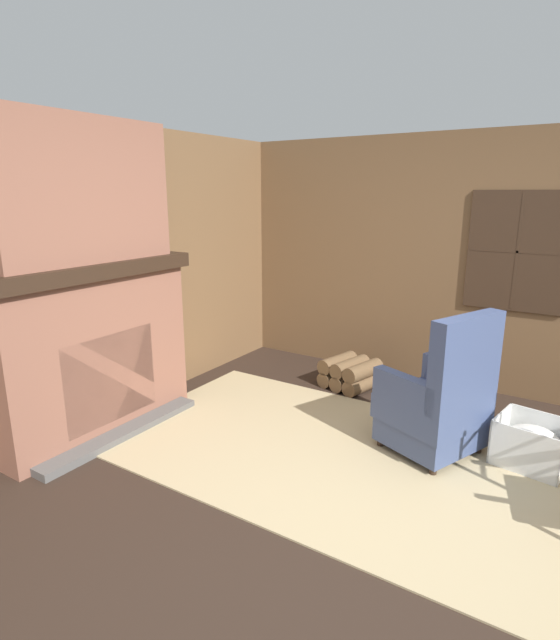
# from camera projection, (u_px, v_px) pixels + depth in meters

# --- Properties ---
(ground_plane) EXTENTS (14.00, 14.00, 0.00)m
(ground_plane) POSITION_uv_depth(u_px,v_px,m) (377.00, 532.00, 2.75)
(ground_plane) COLOR #2D2119
(wood_panel_wall_left) EXTENTS (0.06, 5.52, 2.35)m
(wood_panel_wall_left) POSITION_uv_depth(u_px,v_px,m) (73.00, 280.00, 3.76)
(wood_panel_wall_left) COLOR brown
(wood_panel_wall_left) RESTS_ON ground
(wood_panel_wall_back) EXTENTS (5.52, 0.09, 2.35)m
(wood_panel_wall_back) POSITION_uv_depth(u_px,v_px,m) (489.00, 265.00, 4.48)
(wood_panel_wall_back) COLOR brown
(wood_panel_wall_back) RESTS_ON ground
(fireplace_hearth) EXTENTS (0.54, 1.67, 1.33)m
(fireplace_hearth) POSITION_uv_depth(u_px,v_px,m) (97.00, 350.00, 3.78)
(fireplace_hearth) COLOR brown
(fireplace_hearth) RESTS_ON ground
(chimney_breast) EXTENTS (0.29, 1.38, 1.01)m
(chimney_breast) POSITION_uv_depth(u_px,v_px,m) (80.00, 191.00, 3.49)
(chimney_breast) COLOR brown
(chimney_breast) RESTS_ON fireplace_hearth
(area_rug) EXTENTS (3.76, 1.91, 0.01)m
(area_rug) POSITION_uv_depth(u_px,v_px,m) (365.00, 462.00, 3.45)
(area_rug) COLOR tan
(area_rug) RESTS_ON ground
(armchair) EXTENTS (0.78, 0.80, 1.06)m
(armchair) POSITION_uv_depth(u_px,v_px,m) (438.00, 404.00, 3.50)
(armchair) COLOR #3D4C75
(armchair) RESTS_ON ground
(firewood_stack) EXTENTS (0.55, 0.53, 0.28)m
(firewood_stack) POSITION_uv_depth(u_px,v_px,m) (350.00, 373.00, 4.77)
(firewood_stack) COLOR brown
(firewood_stack) RESTS_ON ground
(laundry_basket) EXTENTS (0.51, 0.46, 0.33)m
(laundry_basket) POSITION_uv_depth(u_px,v_px,m) (532.00, 443.00, 3.39)
(laundry_basket) COLOR white
(laundry_basket) RESTS_ON ground
(oil_lamp_vase) EXTENTS (0.12, 0.12, 0.29)m
(oil_lamp_vase) POSITION_uv_depth(u_px,v_px,m) (11.00, 256.00, 3.18)
(oil_lamp_vase) COLOR #B24C42
(oil_lamp_vase) RESTS_ON fireplace_hearth
(storage_case) EXTENTS (0.13, 0.24, 0.15)m
(storage_case) POSITION_uv_depth(u_px,v_px,m) (147.00, 244.00, 4.11)
(storage_case) COLOR brown
(storage_case) RESTS_ON fireplace_hearth
(decorative_plate_on_mantel) EXTENTS (0.07, 0.25, 0.25)m
(decorative_plate_on_mantel) POSITION_uv_depth(u_px,v_px,m) (93.00, 243.00, 3.70)
(decorative_plate_on_mantel) COLOR #336093
(decorative_plate_on_mantel) RESTS_ON fireplace_hearth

